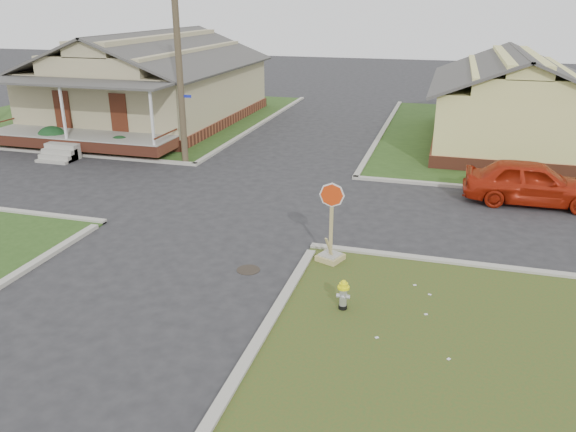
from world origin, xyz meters
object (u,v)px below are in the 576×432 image
(utility_pole, at_px, (178,56))
(stop_sign, at_px, (331,244))
(red_sedan, at_px, (532,182))
(fire_hydrant, at_px, (343,293))

(utility_pole, xyz_separation_m, stop_sign, (8.44, -8.27, -4.12))
(utility_pole, bearing_deg, stop_sign, -44.42)
(utility_pole, xyz_separation_m, red_sedan, (14.34, -1.51, -3.86))
(utility_pole, height_order, stop_sign, utility_pole)
(fire_hydrant, bearing_deg, stop_sign, 108.06)
(utility_pole, distance_m, red_sedan, 14.93)
(stop_sign, distance_m, red_sedan, 8.98)
(fire_hydrant, distance_m, stop_sign, 2.66)
(utility_pole, relative_size, fire_hydrant, 11.95)
(utility_pole, distance_m, stop_sign, 12.51)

